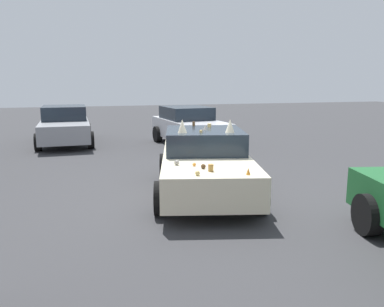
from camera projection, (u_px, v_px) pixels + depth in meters
ground_plane at (205, 193)px, 8.51m from camera, size 60.00×60.00×0.00m
art_car_decorated at (205, 162)px, 8.45m from camera, size 4.61×2.76×1.63m
parked_sedan_far_left at (189, 126)px, 14.68m from camera, size 4.18×2.35×1.44m
parked_sedan_behind_left at (65, 125)px, 15.03m from camera, size 4.39×2.08×1.44m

